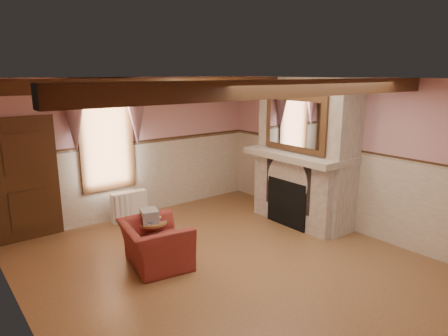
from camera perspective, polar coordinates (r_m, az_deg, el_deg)
floor at (r=6.29m, az=0.42°, el=-13.77°), size 5.50×6.00×0.01m
ceiling at (r=5.59m, az=0.46°, el=12.67°), size 5.50×6.00×0.01m
wall_back at (r=8.29m, az=-12.57°, el=2.86°), size 5.50×0.02×2.80m
wall_front at (r=4.02m, az=28.51°, el=-9.78°), size 5.50×0.02×2.80m
wall_left at (r=4.68m, az=-27.18°, el=-6.47°), size 0.02×6.00×2.80m
wall_right at (r=7.75m, az=16.58°, el=1.90°), size 0.02×6.00×2.80m
wainscot at (r=5.98m, az=0.43°, el=-7.37°), size 5.50×6.00×1.50m
chair_rail at (r=5.76m, az=0.44°, el=-0.37°), size 5.50×6.00×0.08m
firebox at (r=7.79m, az=9.28°, el=-4.89°), size 0.20×0.95×0.90m
armchair at (r=6.25m, az=-9.80°, el=-10.67°), size 1.07×1.18×0.68m
side_table at (r=6.69m, az=-10.22°, el=-9.65°), size 0.54×0.54×0.55m
book_stack at (r=6.54m, az=-10.62°, el=-6.70°), size 0.34×0.38×0.20m
radiator at (r=8.16m, az=-13.38°, el=-5.34°), size 0.72×0.26×0.60m
bowl at (r=7.58m, az=11.98°, el=2.40°), size 0.35×0.35×0.08m
mantel_clock at (r=8.24m, az=6.66°, el=3.88°), size 0.14×0.24×0.20m
oil_lamp at (r=7.91m, az=9.08°, el=3.69°), size 0.11×0.11×0.28m
candle_red at (r=7.38m, az=13.85°, el=2.30°), size 0.06×0.06×0.16m
jar_yellow at (r=7.57m, az=12.06°, el=2.52°), size 0.06×0.06×0.12m
fireplace at (r=7.86m, az=11.65°, el=2.34°), size 0.85×2.00×2.80m
mantel at (r=7.73m, az=10.77°, el=1.90°), size 1.05×2.05×0.12m
overmantel_mirror at (r=7.50m, az=10.03°, el=6.30°), size 0.06×1.44×1.04m
door at (r=7.67m, az=-26.51°, el=-1.78°), size 1.10×0.10×2.10m
window at (r=7.99m, az=-16.45°, el=4.06°), size 1.06×0.08×2.02m
window_drapes at (r=7.83m, az=-16.50°, el=8.31°), size 1.30×0.14×1.40m
ceiling_beam_front at (r=4.71m, az=9.74°, el=11.14°), size 5.50×0.18×0.20m
ceiling_beam_back at (r=6.58m, az=-6.19°, el=11.84°), size 5.50×0.18×0.20m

